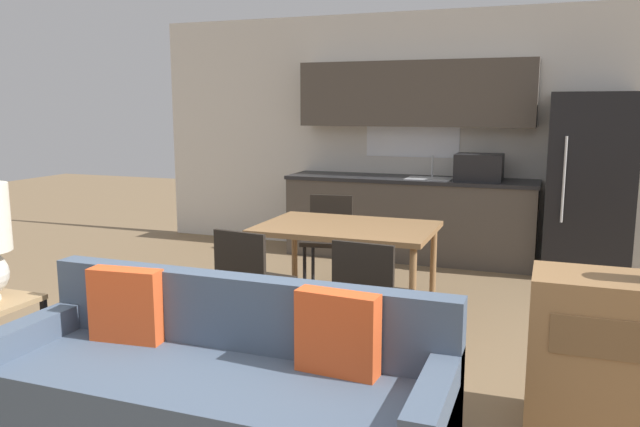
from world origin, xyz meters
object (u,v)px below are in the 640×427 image
object	(u,v)px
credenza	(630,358)
refrigerator	(589,185)
dining_chair_near_left	(251,279)
dining_chair_far_left	(328,235)
dining_chair_near_right	(370,294)
dining_table	(347,234)
couch	(220,381)

from	to	relation	value
credenza	refrigerator	bearing A→B (deg)	91.25
credenza	dining_chair_near_left	bearing A→B (deg)	170.53
dining_chair_far_left	dining_chair_near_right	distance (m)	1.83
refrigerator	dining_chair_near_left	size ratio (longest dim) A/B	2.12
refrigerator	credenza	bearing A→B (deg)	-88.75
dining_table	dining_chair_near_left	size ratio (longest dim) A/B	1.56
refrigerator	dining_chair_far_left	distance (m)	2.63
refrigerator	dining_chair_far_left	bearing A→B (deg)	-149.61
refrigerator	couch	distance (m)	4.49
dining_table	dining_chair_near_left	bearing A→B (deg)	-119.12
refrigerator	dining_table	size ratio (longest dim) A/B	1.35
credenza	dining_chair_near_right	xyz separation A→B (m)	(-1.46, 0.35, 0.08)
dining_table	couch	size ratio (longest dim) A/B	0.58
dining_table	credenza	bearing A→B (deg)	-31.83
dining_chair_far_left	dining_chair_near_left	size ratio (longest dim) A/B	1.00
dining_chair_far_left	credenza	bearing A→B (deg)	-48.63
dining_table	dining_chair_far_left	xyz separation A→B (m)	(-0.44, 0.80, -0.20)
couch	dining_chair_far_left	world-z (taller)	dining_chair_far_left
refrigerator	dining_chair_far_left	xyz separation A→B (m)	(-2.24, -1.32, -0.41)
dining_table	credenza	world-z (taller)	credenza
refrigerator	dining_chair_near_right	xyz separation A→B (m)	(-1.39, -2.94, -0.41)
dining_chair_near_right	dining_chair_far_left	bearing A→B (deg)	-57.26
refrigerator	dining_table	world-z (taller)	refrigerator
credenza	dining_chair_far_left	xyz separation A→B (m)	(-2.32, 1.97, 0.08)
dining_chair_near_left	refrigerator	bearing A→B (deg)	-119.85
couch	dining_chair_near_right	bearing A→B (deg)	68.39
dining_table	dining_chair_near_right	world-z (taller)	dining_chair_near_right
credenza	dining_chair_near_right	size ratio (longest dim) A/B	1.15
couch	dining_chair_near_left	size ratio (longest dim) A/B	2.69
couch	dining_chair_near_left	world-z (taller)	dining_chair_near_left
refrigerator	credenza	size ratio (longest dim) A/B	1.85
dining_table	credenza	xyz separation A→B (m)	(1.88, -1.17, -0.28)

